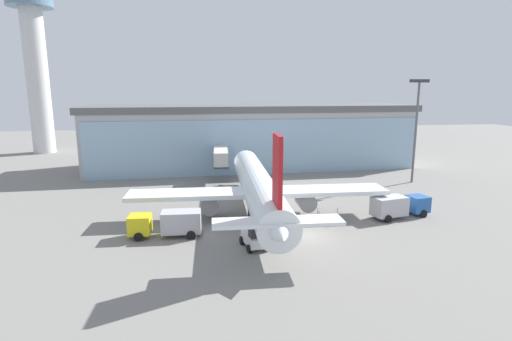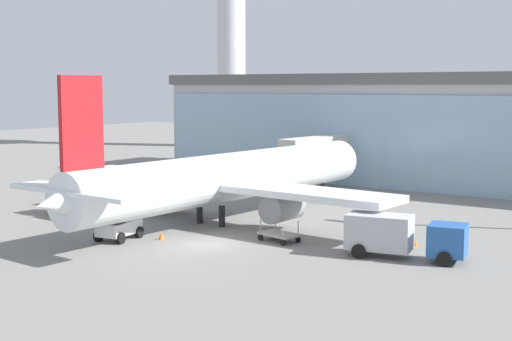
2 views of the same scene
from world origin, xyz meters
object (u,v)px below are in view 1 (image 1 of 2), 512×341
Objects in this scene: baggage_cart at (328,218)px; fuel_truck at (399,206)px; jet_bridge at (221,155)px; safety_cone_nose at (275,237)px; control_tower at (35,52)px; catering_truck at (168,223)px; pushback_tug at (255,238)px; safety_cone_wingtip at (379,207)px; apron_light_mast at (416,121)px; airplane at (258,187)px.

fuel_truck is at bearing -165.52° from baggage_cart.
safety_cone_nose is (3.39, -28.99, -3.84)m from jet_bridge.
control_tower is at bearing -38.51° from baggage_cart.
catering_truck is 9.49m from pushback_tug.
pushback_tug is at bearing -58.39° from control_tower.
safety_cone_nose is 17.41m from safety_cone_wingtip.
jet_bridge is at bearing 96.67° from safety_cone_nose.
fuel_truck is at bearing -124.29° from apron_light_mast.
apron_light_mast reaches higher than fuel_truck.
control_tower is (-40.07, 35.96, 19.34)m from jet_bridge.
jet_bridge is 1.85× the size of fuel_truck.
safety_cone_nose is at bearing -174.16° from airplane.
airplane is at bearing -168.19° from jet_bridge.
control_tower reaches higher than safety_cone_nose.
safety_cone_wingtip is (-0.58, 3.63, -1.19)m from fuel_truck.
fuel_truck is at bearing 16.43° from safety_cone_nose.
safety_cone_wingtip is (-12.13, -13.31, -9.69)m from apron_light_mast.
safety_cone_wingtip is at bearing -164.49° from catering_truck.
fuel_truck is 2.48× the size of baggage_cart.
fuel_truck is (19.27, -24.30, -2.65)m from jet_bridge.
airplane reaches higher than safety_cone_nose.
pushback_tug is at bearing 155.30° from catering_truck.
baggage_cart is (-8.80, -0.43, -0.97)m from fuel_truck.
control_tower reaches higher than apron_light_mast.
baggage_cart is at bearing 170.70° from fuel_truck.
catering_truck is 11.12m from safety_cone_nose.
catering_truck is (-7.36, -26.38, -2.65)m from jet_bridge.
baggage_cart is at bearing -114.80° from airplane.
catering_truck is (-10.30, -5.57, -1.98)m from airplane.
apron_light_mast is 4.75× the size of pushback_tug.
safety_cone_nose is at bearing -56.21° from control_tower.
airplane is at bearing -21.46° from pushback_tug.
apron_light_mast reaches higher than safety_cone_wingtip.
baggage_cart is at bearing -50.22° from control_tower.
control_tower is 84.17m from apron_light_mast.
pushback_tug is (-29.79, -23.45, -8.99)m from apron_light_mast.
safety_cone_nose is (-27.43, -21.63, -9.69)m from apron_light_mast.
baggage_cart is at bearing -153.30° from jet_bridge.
fuel_truck is at bearing -137.83° from jet_bridge.
baggage_cart is 8.26m from safety_cone_nose.
jet_bridge is 25.55× the size of safety_cone_nose.
airplane is 65.48× the size of safety_cone_wingtip.
apron_light_mast is 30.05× the size of safety_cone_wingtip.
safety_cone_wingtip is (26.04, 5.71, -1.19)m from catering_truck.
safety_cone_nose is (-15.88, -4.68, -1.19)m from fuel_truck.
jet_bridge is 28.13m from safety_cone_wingtip.
safety_cone_wingtip is at bearing -134.12° from jet_bridge.
safety_cone_nose is (2.36, 1.82, -0.70)m from pushback_tug.
fuel_truck is (59.34, -60.27, -21.99)m from control_tower.
jet_bridge reaches higher than safety_cone_nose.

